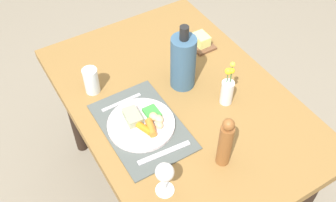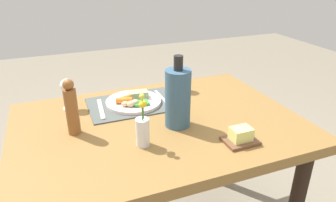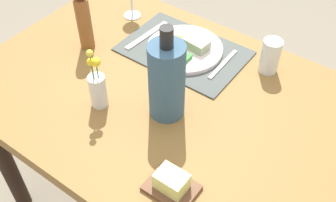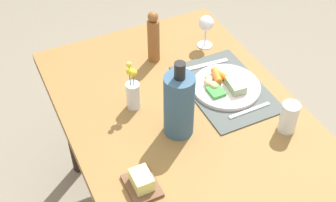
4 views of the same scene
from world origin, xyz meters
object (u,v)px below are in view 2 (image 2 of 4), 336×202
at_px(pepper_mill, 72,108).
at_px(cooler_bottle, 178,98).
at_px(dining_table, 159,140).
at_px(butter_dish, 241,137).
at_px(flower_vase, 143,129).
at_px(knife, 101,109).
at_px(fork, 161,97).
at_px(wine_glass, 67,87).
at_px(water_tumbler, 180,81).
at_px(dinner_plate, 134,101).

height_order(pepper_mill, cooler_bottle, cooler_bottle).
distance_m(dining_table, butter_dish, 0.38).
height_order(dining_table, flower_vase, flower_vase).
relative_size(dining_table, knife, 5.77).
distance_m(fork, butter_dish, 0.52).
bearing_deg(cooler_bottle, fork, -96.18).
bearing_deg(butter_dish, dining_table, -49.01).
distance_m(butter_dish, wine_glass, 0.81).
xyz_separation_m(cooler_bottle, flower_vase, (0.19, 0.10, -0.06)).
distance_m(water_tumbler, cooler_bottle, 0.40).
relative_size(dining_table, fork, 6.94).
bearing_deg(dinner_plate, cooler_bottle, 114.27).
relative_size(dinner_plate, cooler_bottle, 0.87).
bearing_deg(water_tumbler, butter_dish, 91.04).
xyz_separation_m(pepper_mill, wine_glass, (-0.00, -0.25, -0.00)).
relative_size(butter_dish, water_tumbler, 1.07).
height_order(wine_glass, cooler_bottle, cooler_bottle).
relative_size(dinner_plate, knife, 1.25).
bearing_deg(wine_glass, flower_vase, 117.79).
bearing_deg(flower_vase, fork, -119.44).
xyz_separation_m(dining_table, pepper_mill, (0.35, -0.03, 0.21)).
bearing_deg(fork, cooler_bottle, 83.12).
distance_m(knife, wine_glass, 0.18).
distance_m(dining_table, flower_vase, 0.26).
distance_m(butter_dish, cooler_bottle, 0.30).
bearing_deg(dinner_plate, butter_dish, 121.27).
bearing_deg(knife, fork, -171.22).
distance_m(dining_table, dinner_plate, 0.24).
relative_size(dinner_plate, pepper_mill, 1.15).
bearing_deg(pepper_mill, fork, -156.87).
height_order(butter_dish, flower_vase, flower_vase).
relative_size(fork, knife, 0.83).
bearing_deg(pepper_mill, knife, -129.11).
height_order(fork, cooler_bottle, cooler_bottle).
height_order(wine_glass, water_tumbler, wine_glass).
bearing_deg(cooler_bottle, flower_vase, 28.00).
height_order(dinner_plate, fork, dinner_plate).
distance_m(dinner_plate, knife, 0.16).
height_order(dining_table, fork, fork).
relative_size(fork, water_tumbler, 1.47).
height_order(dinner_plate, knife, dinner_plate).
distance_m(dining_table, cooler_bottle, 0.24).
distance_m(knife, butter_dish, 0.66).
height_order(fork, butter_dish, butter_dish).
height_order(knife, flower_vase, flower_vase).
distance_m(pepper_mill, cooler_bottle, 0.43).
height_order(butter_dish, wine_glass, wine_glass).
bearing_deg(fork, knife, 3.50).
distance_m(pepper_mill, flower_vase, 0.30).
relative_size(butter_dish, pepper_mill, 0.55).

